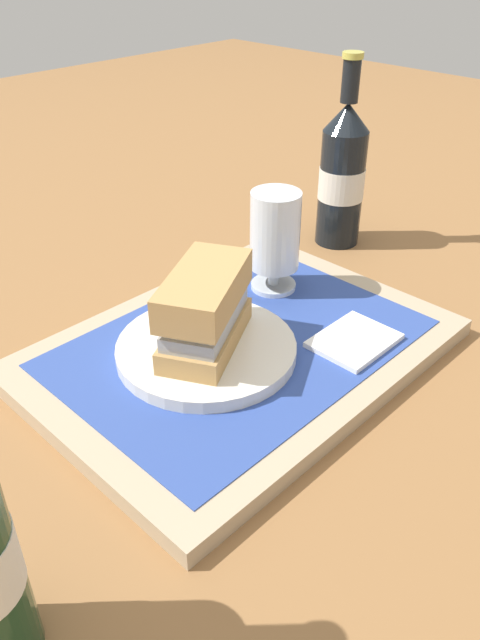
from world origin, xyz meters
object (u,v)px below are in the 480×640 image
object	(u,v)px
beer_glass	(275,238)
beer_bottle	(342,174)
plate	(206,349)
sandwich	(206,307)

from	to	relation	value
beer_glass	beer_bottle	distance (m)	0.21
beer_glass	plate	bearing A→B (deg)	-164.07
plate	beer_glass	size ratio (longest dim) A/B	1.52
beer_glass	beer_bottle	bearing A→B (deg)	14.01
beer_glass	beer_bottle	world-z (taller)	beer_bottle
sandwich	beer_glass	size ratio (longest dim) A/B	1.16
plate	beer_bottle	world-z (taller)	beer_bottle
sandwich	beer_bottle	world-z (taller)	beer_bottle
sandwich	beer_bottle	bearing A→B (deg)	-13.71
plate	beer_glass	xyz separation A→B (m)	(0.16, 0.04, 0.06)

